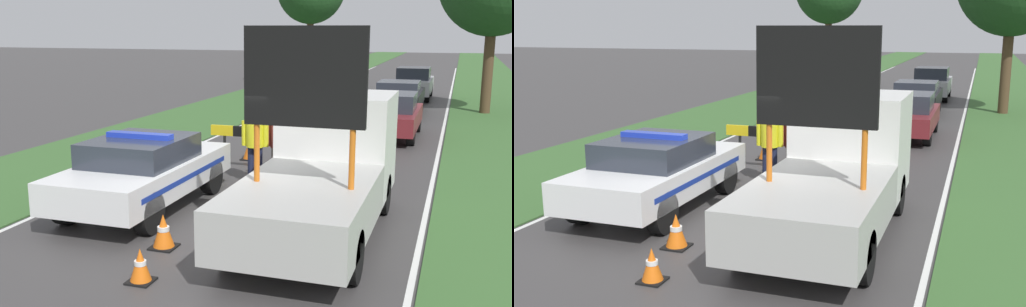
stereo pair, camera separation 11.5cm
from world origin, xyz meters
TOP-DOWN VIEW (x-y plane):
  - ground_plane at (0.00, 0.00)m, footprint 160.00×160.00m
  - lane_markings at (0.00, 15.80)m, footprint 7.13×61.00m
  - grass_verge_left at (-5.75, 20.00)m, footprint 4.28×120.00m
  - grass_verge_right at (5.75, 20.00)m, footprint 4.28×120.00m
  - police_car at (-1.81, 0.47)m, footprint 1.92×4.51m
  - work_truck at (1.81, 0.40)m, footprint 2.03×5.39m
  - road_barrier at (-0.10, 4.04)m, footprint 3.56×0.08m
  - police_officer at (-0.32, 2.86)m, footprint 0.63×0.40m
  - pedestrian_civilian at (0.16, 3.13)m, footprint 0.61×0.39m
  - traffic_cone_near_police at (0.02, -0.56)m, footprint 0.36×0.36m
  - traffic_cone_centre_front at (-1.29, 5.33)m, footprint 0.47×0.47m
  - traffic_cone_near_truck at (-0.10, -2.73)m, footprint 0.36×0.36m
  - traffic_cone_behind_barrier at (-0.42, -1.42)m, footprint 0.41×0.41m
  - queued_car_wagon_maroon at (1.81, 10.03)m, footprint 1.93×4.16m
  - queued_car_sedan_black at (1.60, 15.60)m, footprint 1.83×4.14m
  - queued_car_sedan_silver at (1.74, 21.38)m, footprint 1.75×4.32m

SIDE VIEW (x-z plane):
  - ground_plane at x=0.00m, z-range 0.00..0.00m
  - lane_markings at x=0.00m, z-range 0.00..0.01m
  - grass_verge_left at x=-5.75m, z-range 0.00..0.03m
  - grass_verge_right at x=5.75m, z-range 0.00..0.03m
  - traffic_cone_near_truck at x=-0.10m, z-range 0.00..0.50m
  - traffic_cone_near_police at x=0.02m, z-range 0.00..0.51m
  - traffic_cone_behind_barrier at x=-0.42m, z-range 0.00..0.56m
  - traffic_cone_centre_front at x=-1.29m, z-range 0.00..0.65m
  - queued_car_sedan_black at x=1.60m, z-range 0.06..1.42m
  - queued_car_wagon_maroon at x=1.81m, z-range 0.02..1.47m
  - police_car at x=-1.81m, z-range 0.00..1.53m
  - queued_car_sedan_silver at x=1.74m, z-range 0.01..1.59m
  - road_barrier at x=-0.10m, z-range 0.37..1.50m
  - pedestrian_civilian at x=0.16m, z-range 0.15..1.86m
  - police_officer at x=-0.32m, z-range 0.17..1.94m
  - work_truck at x=1.81m, z-range -0.66..2.88m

